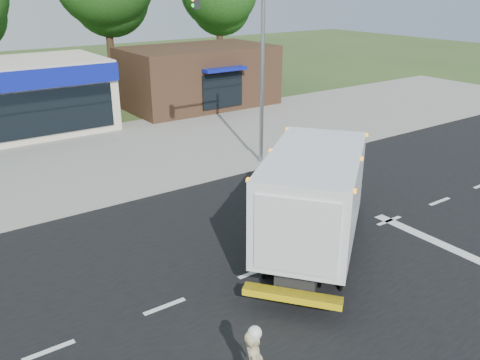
% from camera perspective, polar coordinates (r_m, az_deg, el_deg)
% --- Properties ---
extents(ground, '(120.00, 120.00, 0.00)m').
position_cam_1_polar(ground, '(17.01, 9.93, -7.12)').
color(ground, '#385123').
rests_on(ground, ground).
extents(road_asphalt, '(60.00, 14.00, 0.02)m').
position_cam_1_polar(road_asphalt, '(17.01, 9.93, -7.10)').
color(road_asphalt, black).
rests_on(road_asphalt, ground).
extents(sidewalk, '(60.00, 2.40, 0.12)m').
position_cam_1_polar(sidewalk, '(22.93, -4.53, 0.95)').
color(sidewalk, gray).
rests_on(sidewalk, ground).
extents(parking_apron, '(60.00, 9.00, 0.02)m').
position_cam_1_polar(parking_apron, '(27.85, -10.69, 4.23)').
color(parking_apron, gray).
rests_on(parking_apron, ground).
extents(lane_markings, '(55.20, 7.00, 0.01)m').
position_cam_1_polar(lane_markings, '(17.15, 16.37, -7.40)').
color(lane_markings, silver).
rests_on(lane_markings, road_asphalt).
extents(ems_box_truck, '(7.68, 6.80, 3.50)m').
position_cam_1_polar(ems_box_truck, '(15.86, 8.61, -1.14)').
color(ems_box_truck, black).
rests_on(ems_box_truck, ground).
extents(brown_storefront, '(10.00, 6.70, 4.00)m').
position_cam_1_polar(brown_storefront, '(35.72, -4.71, 11.53)').
color(brown_storefront, '#382316').
rests_on(brown_storefront, ground).
extents(traffic_signal_pole, '(3.51, 0.25, 8.00)m').
position_cam_1_polar(traffic_signal_pole, '(22.52, 1.20, 13.42)').
color(traffic_signal_pole, gray).
rests_on(traffic_signal_pole, ground).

